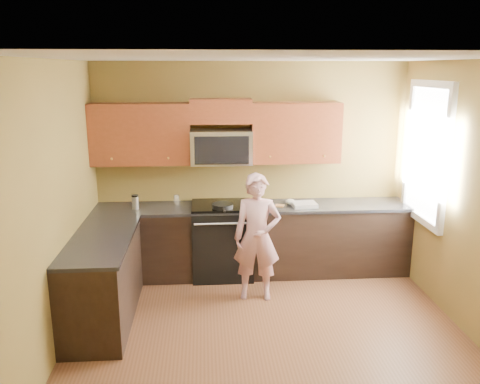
{
  "coord_description": "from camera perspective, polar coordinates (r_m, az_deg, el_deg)",
  "views": [
    {
      "loc": [
        -0.61,
        -4.29,
        2.62
      ],
      "look_at": [
        -0.2,
        1.3,
        1.2
      ],
      "focal_mm": 36.82,
      "sensor_mm": 36.0,
      "label": 1
    }
  ],
  "objects": [
    {
      "name": "upper_cab_over_mw",
      "position": [
        6.15,
        -2.26,
        9.36
      ],
      "size": [
        0.76,
        0.33,
        0.3
      ],
      "primitive_type": "cube",
      "color": "brown",
      "rests_on": "wall_back"
    },
    {
      "name": "ceiling",
      "position": [
        4.33,
        4.05,
        15.24
      ],
      "size": [
        4.0,
        4.0,
        0.0
      ],
      "primitive_type": "plane",
      "rotation": [
        3.14,
        0.0,
        0.0
      ],
      "color": "white",
      "rests_on": "ground"
    },
    {
      "name": "woman",
      "position": [
        5.64,
        2.0,
        -5.27
      ],
      "size": [
        0.58,
        0.42,
        1.48
      ],
      "primitive_type": "imported",
      "rotation": [
        0.0,
        0.0,
        -0.13
      ],
      "color": "#CF677C",
      "rests_on": "floor"
    },
    {
      "name": "countertop_left",
      "position": [
        5.29,
        -15.8,
        -5.31
      ],
      "size": [
        0.62,
        1.6,
        0.04
      ],
      "primitive_type": "cube",
      "color": "black",
      "rests_on": "cabinet_left_run"
    },
    {
      "name": "countertop_back",
      "position": [
        6.25,
        1.57,
        -1.75
      ],
      "size": [
        4.0,
        0.62,
        0.04
      ],
      "primitive_type": "cube",
      "color": "black",
      "rests_on": "cabinet_back_run"
    },
    {
      "name": "wall_left",
      "position": [
        4.68,
        -21.31,
        -2.53
      ],
      "size": [
        0.0,
        4.0,
        4.0
      ],
      "primitive_type": "plane",
      "rotation": [
        1.57,
        0.0,
        1.57
      ],
      "color": "brown",
      "rests_on": "ground"
    },
    {
      "name": "frying_pan",
      "position": [
        6.02,
        -2.02,
        -1.88
      ],
      "size": [
        0.28,
        0.46,
        0.06
      ],
      "primitive_type": null,
      "rotation": [
        0.0,
        0.0,
        0.05
      ],
      "color": "black",
      "rests_on": "stove"
    },
    {
      "name": "microwave",
      "position": [
        6.2,
        -2.19,
        3.34
      ],
      "size": [
        0.76,
        0.4,
        0.42
      ],
      "primitive_type": null,
      "color": "silver",
      "rests_on": "wall_back"
    },
    {
      "name": "upper_cab_right",
      "position": [
        6.34,
        6.34,
        3.5
      ],
      "size": [
        1.12,
        0.33,
        0.75
      ],
      "primitive_type": null,
      "color": "brown",
      "rests_on": "wall_back"
    },
    {
      "name": "upper_cab_left",
      "position": [
        6.28,
        -11.28,
        3.21
      ],
      "size": [
        1.22,
        0.33,
        0.75
      ],
      "primitive_type": null,
      "color": "brown",
      "rests_on": "wall_back"
    },
    {
      "name": "napkin_a",
      "position": [
        6.1,
        0.74,
        -1.66
      ],
      "size": [
        0.13,
        0.14,
        0.06
      ],
      "primitive_type": "ellipsoid",
      "rotation": [
        0.0,
        0.0,
        -0.21
      ],
      "color": "silver",
      "rests_on": "countertop_back"
    },
    {
      "name": "dish_towel",
      "position": [
        6.24,
        7.46,
        -1.46
      ],
      "size": [
        0.32,
        0.26,
        0.05
      ],
      "primitive_type": "cube",
      "rotation": [
        0.0,
        0.0,
        0.07
      ],
      "color": "silver",
      "rests_on": "countertop_back"
    },
    {
      "name": "napkin_b",
      "position": [
        6.33,
        5.87,
        -1.12
      ],
      "size": [
        0.16,
        0.16,
        0.07
      ],
      "primitive_type": "ellipsoid",
      "rotation": [
        0.0,
        0.0,
        -0.34
      ],
      "color": "silver",
      "rests_on": "countertop_back"
    },
    {
      "name": "stove",
      "position": [
        6.34,
        -2.06,
        -5.56
      ],
      "size": [
        0.76,
        0.65,
        0.95
      ],
      "primitive_type": null,
      "color": "black",
      "rests_on": "floor"
    },
    {
      "name": "glass_c",
      "position": [
        6.34,
        -7.36,
        -0.88
      ],
      "size": [
        0.09,
        0.09,
        0.12
      ],
      "primitive_type": "cylinder",
      "rotation": [
        0.0,
        0.0,
        -0.31
      ],
      "color": "silver",
      "rests_on": "countertop_back"
    },
    {
      "name": "travel_mug",
      "position": [
        6.22,
        -12.01,
        -1.94
      ],
      "size": [
        0.1,
        0.1,
        0.18
      ],
      "primitive_type": null,
      "rotation": [
        0.0,
        0.0,
        -0.25
      ],
      "color": "silver",
      "rests_on": "countertop_back"
    },
    {
      "name": "floor",
      "position": [
        5.06,
        3.5,
        -16.99
      ],
      "size": [
        4.0,
        4.0,
        0.0
      ],
      "primitive_type": "plane",
      "color": "brown",
      "rests_on": "ground"
    },
    {
      "name": "cabinet_back_run",
      "position": [
        6.4,
        1.53,
        -5.69
      ],
      "size": [
        4.0,
        0.6,
        0.88
      ],
      "primitive_type": "cube",
      "color": "black",
      "rests_on": "floor"
    },
    {
      "name": "toast_slice",
      "position": [
        6.23,
        4.61,
        -1.59
      ],
      "size": [
        0.14,
        0.14,
        0.01
      ],
      "primitive_type": "cube",
      "rotation": [
        0.0,
        0.0,
        -0.34
      ],
      "color": "#B27F47",
      "rests_on": "countertop_back"
    },
    {
      "name": "wall_back",
      "position": [
        6.44,
        1.32,
        2.86
      ],
      "size": [
        4.0,
        0.0,
        4.0
      ],
      "primitive_type": "plane",
      "rotation": [
        1.57,
        0.0,
        0.0
      ],
      "color": "brown",
      "rests_on": "ground"
    },
    {
      "name": "butter_tub",
      "position": [
        6.07,
        2.6,
        -2.06
      ],
      "size": [
        0.13,
        0.13,
        0.08
      ],
      "primitive_type": null,
      "rotation": [
        0.0,
        0.0,
        0.13
      ],
      "color": "gold",
      "rests_on": "countertop_back"
    },
    {
      "name": "window",
      "position": [
        6.14,
        20.85,
        4.21
      ],
      "size": [
        0.06,
        1.06,
        1.66
      ],
      "primitive_type": null,
      "color": "white",
      "rests_on": "wall_right"
    },
    {
      "name": "cabinet_left_run",
      "position": [
        5.46,
        -15.57,
        -9.87
      ],
      "size": [
        0.6,
        1.6,
        0.88
      ],
      "primitive_type": "cube",
      "color": "black",
      "rests_on": "floor"
    },
    {
      "name": "wall_front",
      "position": [
        2.69,
        9.79,
        -14.26
      ],
      "size": [
        4.0,
        0.0,
        4.0
      ],
      "primitive_type": "plane",
      "rotation": [
        -1.57,
        0.0,
        0.0
      ],
      "color": "brown",
      "rests_on": "ground"
    }
  ]
}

